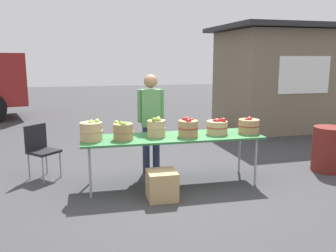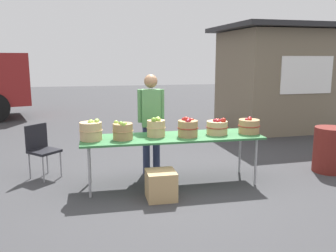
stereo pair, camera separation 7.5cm
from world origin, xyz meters
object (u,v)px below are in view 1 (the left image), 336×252
apple_basket_red_1 (217,127)px  folding_chair (41,147)px  trash_barrel (329,149)px  apple_basket_green_1 (123,131)px  market_table (172,139)px  apple_basket_green_2 (156,128)px  apple_basket_red_0 (188,128)px  produce_crate (162,185)px  vendor_adult (151,116)px  apple_basket_red_2 (249,126)px  apple_basket_green_0 (91,131)px

apple_basket_red_1 → folding_chair: size_ratio=0.39×
trash_barrel → apple_basket_green_1: bearing=-178.2°
apple_basket_red_1 → apple_basket_green_1: bearing=-177.6°
market_table → apple_basket_green_2: (-0.24, 0.04, 0.17)m
apple_basket_green_1 → apple_basket_red_0: 0.96m
apple_basket_red_1 → produce_crate: apple_basket_red_1 is taller
apple_basket_red_0 → vendor_adult: 0.79m
apple_basket_red_2 → folding_chair: size_ratio=0.39×
vendor_adult → folding_chair: 1.83m
vendor_adult → produce_crate: size_ratio=4.17×
apple_basket_red_2 → vendor_adult: (-1.44, 0.62, 0.11)m
apple_basket_green_1 → apple_basket_green_2: (0.50, 0.10, 0.01)m
folding_chair → vendor_adult: bearing=-50.3°
apple_basket_red_1 → folding_chair: 2.82m
apple_basket_red_0 → apple_basket_red_2: size_ratio=0.93×
folding_chair → produce_crate: folding_chair is taller
apple_basket_red_0 → trash_barrel: (2.52, 0.12, -0.50)m
apple_basket_red_2 → trash_barrel: 1.60m
apple_basket_red_0 → apple_basket_green_0: bearing=177.6°
apple_basket_green_0 → folding_chair: size_ratio=0.39×
produce_crate → trash_barrel: bearing=11.2°
vendor_adult → trash_barrel: (2.97, -0.53, -0.59)m
apple_basket_green_2 → produce_crate: apple_basket_green_2 is taller
apple_basket_green_1 → apple_basket_green_2: apple_basket_green_2 is taller
market_table → apple_basket_green_1: size_ratio=8.85×
apple_basket_green_1 → vendor_adult: 0.83m
apple_basket_green_0 → apple_basket_red_2: 2.41m
apple_basket_green_2 → produce_crate: 0.91m
apple_basket_green_2 → trash_barrel: size_ratio=0.40×
apple_basket_red_0 → folding_chair: apple_basket_red_0 is taller
folding_chair → apple_basket_green_0: bearing=-88.4°
market_table → folding_chair: bearing=159.3°
folding_chair → produce_crate: bearing=-82.1°
apple_basket_green_0 → folding_chair: 1.16m
apple_basket_green_2 → folding_chair: 1.92m
apple_basket_green_0 → trash_barrel: bearing=0.9°
apple_basket_green_0 → apple_basket_red_1: size_ratio=0.98×
apple_basket_red_1 → produce_crate: 1.31m
apple_basket_green_2 → apple_basket_red_1: size_ratio=0.89×
market_table → apple_basket_green_0: apple_basket_green_0 is taller
market_table → apple_basket_green_2: bearing=170.1°
market_table → apple_basket_red_1: size_ratio=7.97×
apple_basket_green_0 → apple_basket_red_2: (2.41, -0.03, -0.02)m
apple_basket_red_2 → vendor_adult: bearing=156.8°
market_table → apple_basket_green_0: size_ratio=8.13×
apple_basket_green_1 → folding_chair: apple_basket_green_1 is taller
vendor_adult → apple_basket_red_0: bearing=129.3°
market_table → apple_basket_green_1: bearing=-175.4°
apple_basket_green_2 → trash_barrel: bearing=0.2°
vendor_adult → market_table: bearing=115.8°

